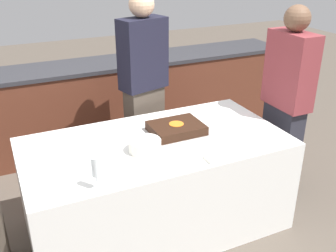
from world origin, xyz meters
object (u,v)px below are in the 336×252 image
object	(u,v)px
plate_stack	(145,146)
person_seated_right	(286,103)
person_cutting_cake	(144,89)
wine_glass	(96,168)
cake	(176,128)

from	to	relation	value
plate_stack	person_seated_right	distance (m)	1.30
plate_stack	person_cutting_cake	size ratio (longest dim) A/B	0.13
wine_glass	person_seated_right	xyz separation A→B (m)	(1.72, 0.42, -0.04)
cake	person_cutting_cake	world-z (taller)	person_cutting_cake
plate_stack	person_cutting_cake	bearing A→B (deg)	68.58
cake	person_cutting_cake	bearing A→B (deg)	90.00
cake	plate_stack	xyz separation A→B (m)	(-0.32, -0.17, 0.01)
wine_glass	person_cutting_cake	world-z (taller)	person_cutting_cake
cake	plate_stack	bearing A→B (deg)	-151.79
cake	person_seated_right	bearing A→B (deg)	-3.65
person_cutting_cake	person_seated_right	size ratio (longest dim) A/B	1.04
cake	wine_glass	size ratio (longest dim) A/B	2.04
plate_stack	person_cutting_cake	world-z (taller)	person_cutting_cake
cake	wine_glass	distance (m)	0.89
cake	plate_stack	world-z (taller)	plate_stack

